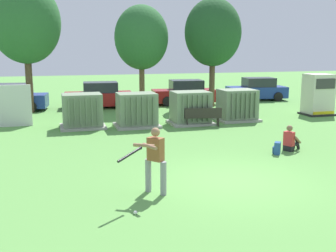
{
  "coord_description": "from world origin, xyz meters",
  "views": [
    {
      "loc": [
        -4.87,
        -10.23,
        3.72
      ],
      "look_at": [
        -0.95,
        3.5,
        1.0
      ],
      "focal_mm": 43.82,
      "sensor_mm": 36.0,
      "label": 1
    }
  ],
  "objects": [
    {
      "name": "ground_plane",
      "position": [
        0.0,
        0.0,
        0.0
      ],
      "size": [
        96.0,
        96.0,
        0.0
      ],
      "primitive_type": "plane",
      "color": "#5B9947"
    },
    {
      "name": "transformer_west",
      "position": [
        -3.53,
        9.22,
        0.79
      ],
      "size": [
        2.1,
        1.7,
        1.62
      ],
      "color": "#9E9B93",
      "rests_on": "ground"
    },
    {
      "name": "transformer_mid_west",
      "position": [
        -1.0,
        8.8,
        0.79
      ],
      "size": [
        2.1,
        1.7,
        1.62
      ],
      "color": "#9E9B93",
      "rests_on": "ground"
    },
    {
      "name": "transformer_mid_east",
      "position": [
        1.71,
        8.78,
        0.79
      ],
      "size": [
        2.1,
        1.7,
        1.62
      ],
      "color": "#9E9B93",
      "rests_on": "ground"
    },
    {
      "name": "transformer_east",
      "position": [
        4.36,
        9.04,
        0.79
      ],
      "size": [
        2.1,
        1.7,
        1.62
      ],
      "color": "#9E9B93",
      "rests_on": "ground"
    },
    {
      "name": "generator_enclosure",
      "position": [
        9.52,
        9.49,
        1.14
      ],
      "size": [
        1.6,
        1.4,
        2.3
      ],
      "color": "#262626",
      "rests_on": "ground"
    },
    {
      "name": "park_bench",
      "position": [
        2.04,
        7.92,
        0.54
      ],
      "size": [
        1.84,
        0.69,
        0.92
      ],
      "color": "#2D2823",
      "rests_on": "ground"
    },
    {
      "name": "batter",
      "position": [
        -2.43,
        -0.39,
        0.98
      ],
      "size": [
        1.38,
        1.25,
        1.74
      ],
      "color": "gray",
      "rests_on": "ground"
    },
    {
      "name": "sports_ball",
      "position": [
        -3.18,
        -1.59,
        0.04
      ],
      "size": [
        0.09,
        0.09,
        0.09
      ],
      "primitive_type": "sphere",
      "color": "white",
      "rests_on": "ground"
    },
    {
      "name": "seated_spectator",
      "position": [
        3.5,
        2.67,
        0.38
      ],
      "size": [
        0.79,
        0.67,
        0.96
      ],
      "color": "black",
      "rests_on": "ground"
    },
    {
      "name": "backpack",
      "position": [
        2.74,
        2.32,
        0.21
      ],
      "size": [
        0.37,
        0.38,
        0.44
      ],
      "color": "#264C8C",
      "rests_on": "ground"
    },
    {
      "name": "tree_left",
      "position": [
        -6.08,
        14.82,
        5.12
      ],
      "size": [
        3.91,
        3.91,
        7.47
      ],
      "color": "brown",
      "rests_on": "ground"
    },
    {
      "name": "tree_center_left",
      "position": [
        0.61,
        14.96,
        4.34
      ],
      "size": [
        3.31,
        3.31,
        6.33
      ],
      "color": "brown",
      "rests_on": "ground"
    },
    {
      "name": "tree_center_right",
      "position": [
        5.07,
        14.34,
        4.67
      ],
      "size": [
        3.56,
        3.56,
        6.8
      ],
      "color": "brown",
      "rests_on": "ground"
    },
    {
      "name": "parked_car_leftmost",
      "position": [
        -7.2,
        15.93,
        0.75
      ],
      "size": [
        4.39,
        2.34,
        1.62
      ],
      "color": "navy",
      "rests_on": "ground"
    },
    {
      "name": "parked_car_left_of_center",
      "position": [
        -2.0,
        15.72,
        0.75
      ],
      "size": [
        4.32,
        2.18,
        1.62
      ],
      "color": "maroon",
      "rests_on": "ground"
    },
    {
      "name": "parked_car_right_of_center",
      "position": [
        3.73,
        15.86,
        0.75
      ],
      "size": [
        4.33,
        2.19,
        1.62
      ],
      "color": "maroon",
      "rests_on": "ground"
    },
    {
      "name": "parked_car_rightmost",
      "position": [
        9.45,
        16.47,
        0.75
      ],
      "size": [
        4.38,
        2.31,
        1.62
      ],
      "color": "navy",
      "rests_on": "ground"
    }
  ]
}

